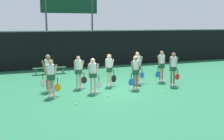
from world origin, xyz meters
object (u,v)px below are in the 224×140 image
at_px(player_1, 93,72).
at_px(player_0, 51,74).
at_px(player_7, 137,65).
at_px(tennis_ball_3, 76,104).
at_px(tennis_ball_2, 165,92).
at_px(scoreboard, 70,8).
at_px(player_4, 48,69).
at_px(tennis_ball_1, 146,83).
at_px(tennis_ball_4, 164,79).
at_px(player_2, 135,70).
at_px(player_3, 173,66).
at_px(tennis_ball_0, 108,96).
at_px(player_5, 79,69).
at_px(player_8, 161,64).
at_px(player_6, 109,67).
at_px(bench_courtside, 50,68).

bearing_deg(player_1, player_0, -177.81).
relative_size(player_7, tennis_ball_3, 24.52).
relative_size(player_7, tennis_ball_2, 25.56).
bearing_deg(player_0, scoreboard, 65.22).
height_order(player_4, tennis_ball_1, player_4).
bearing_deg(tennis_ball_3, player_0, 115.70).
bearing_deg(player_7, tennis_ball_4, 11.94).
xyz_separation_m(player_2, player_3, (2.17, -0.06, 0.10)).
bearing_deg(tennis_ball_0, player_7, 39.33).
bearing_deg(player_1, tennis_ball_1, 16.32).
relative_size(player_5, tennis_ball_4, 24.59).
bearing_deg(tennis_ball_3, player_2, 24.79).
relative_size(player_4, player_8, 1.02).
relative_size(player_1, player_4, 0.93).
distance_m(scoreboard, player_3, 10.51).
bearing_deg(player_5, tennis_ball_3, -114.28).
relative_size(player_1, player_5, 1.00).
bearing_deg(player_6, player_1, -150.16).
height_order(tennis_ball_0, tennis_ball_4, tennis_ball_4).
xyz_separation_m(player_4, tennis_ball_3, (0.75, -2.70, -1.04)).
xyz_separation_m(scoreboard, player_4, (-2.75, -8.09, -3.42)).
distance_m(player_8, tennis_ball_4, 1.25).
xyz_separation_m(player_3, tennis_ball_4, (0.46, 1.63, -1.04)).
relative_size(player_2, player_7, 0.95).
relative_size(player_0, tennis_ball_2, 25.26).
bearing_deg(tennis_ball_1, player_8, 9.41).
xyz_separation_m(player_0, player_4, (0.02, 1.11, 0.04)).
distance_m(player_1, tennis_ball_1, 3.50).
bearing_deg(player_3, tennis_ball_0, -170.69).
bearing_deg(player_0, player_5, 28.45).
relative_size(player_2, tennis_ball_1, 25.49).
relative_size(scoreboard, player_3, 3.18).
height_order(player_3, tennis_ball_2, player_3).
bearing_deg(bench_courtside, player_7, -45.54).
xyz_separation_m(player_5, player_6, (1.61, -0.11, 0.03)).
bearing_deg(scoreboard, player_4, -108.77).
bearing_deg(tennis_ball_1, tennis_ball_3, -151.28).
bearing_deg(tennis_ball_1, player_7, 157.86).
bearing_deg(tennis_ball_2, player_8, 64.09).
distance_m(player_3, player_4, 6.41).
height_order(player_0, player_7, player_7).
height_order(bench_courtside, player_1, player_1).
xyz_separation_m(player_3, tennis_ball_1, (-1.10, 0.93, -1.04)).
bearing_deg(player_4, tennis_ball_0, -50.77).
distance_m(bench_courtside, player_1, 5.75).
xyz_separation_m(player_1, player_3, (4.36, -0.09, 0.08)).
distance_m(scoreboard, player_6, 8.90).
bearing_deg(tennis_ball_2, tennis_ball_1, 88.73).
relative_size(player_7, player_8, 0.99).
xyz_separation_m(player_5, tennis_ball_0, (0.83, -2.08, -0.95)).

